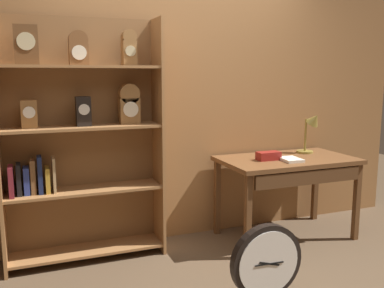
{
  "coord_description": "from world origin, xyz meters",
  "views": [
    {
      "loc": [
        -1.31,
        -2.35,
        1.52
      ],
      "look_at": [
        -0.15,
        0.6,
        1.0
      ],
      "focal_mm": 39.6,
      "sensor_mm": 36.0,
      "label": 1
    }
  ],
  "objects": [
    {
      "name": "back_wood_panel",
      "position": [
        0.0,
        1.31,
        1.3
      ],
      "size": [
        4.8,
        0.05,
        2.6
      ],
      "primitive_type": "cube",
      "color": "#9E6B3D",
      "rests_on": "ground"
    },
    {
      "name": "bookshelf",
      "position": [
        -0.92,
        1.1,
        1.02
      ],
      "size": [
        1.27,
        0.31,
        1.97
      ],
      "color": "#9E6B3D",
      "rests_on": "ground"
    },
    {
      "name": "workbench",
      "position": [
        0.9,
        0.87,
        0.67
      ],
      "size": [
        1.23,
        0.7,
        0.76
      ],
      "color": "brown",
      "rests_on": "ground"
    },
    {
      "name": "desk_lamp",
      "position": [
        1.25,
        1.01,
        1.01
      ],
      "size": [
        0.23,
        0.23,
        0.41
      ],
      "color": "olive",
      "rests_on": "workbench"
    },
    {
      "name": "toolbox_small",
      "position": [
        0.69,
        0.88,
        0.79
      ],
      "size": [
        0.21,
        0.11,
        0.07
      ],
      "primitive_type": "cube",
      "color": "maroon",
      "rests_on": "workbench"
    },
    {
      "name": "open_repair_manual",
      "position": [
        0.86,
        0.77,
        0.77
      ],
      "size": [
        0.18,
        0.23,
        0.02
      ],
      "primitive_type": "cube",
      "rotation": [
        0.0,
        0.0,
        -0.08
      ],
      "color": "silver",
      "rests_on": "workbench"
    },
    {
      "name": "round_clock_large",
      "position": [
        0.11,
        -0.07,
        0.28
      ],
      "size": [
        0.51,
        0.11,
        0.55
      ],
      "color": "black",
      "rests_on": "ground"
    }
  ]
}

